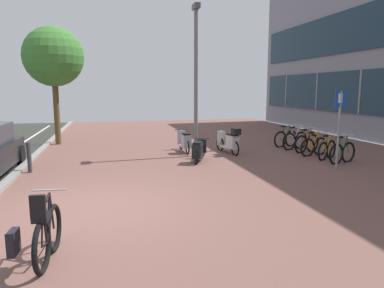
{
  "coord_description": "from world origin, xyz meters",
  "views": [
    {
      "loc": [
        0.27,
        -7.41,
        2.47
      ],
      "look_at": [
        2.45,
        1.79,
        0.98
      ],
      "focal_mm": 33.16,
      "sensor_mm": 36.0,
      "label": 1
    }
  ],
  "objects": [
    {
      "name": "ground",
      "position": [
        1.43,
        0.0,
        -0.02
      ],
      "size": [
        21.0,
        40.0,
        0.13
      ],
      "color": "black"
    },
    {
      "name": "bicycle_foreground",
      "position": [
        -0.68,
        -2.25,
        0.4
      ],
      "size": [
        0.73,
        1.41,
        1.12
      ],
      "color": "black",
      "rests_on": "ground"
    },
    {
      "name": "bicycle_rack_00",
      "position": [
        7.84,
        2.75,
        0.35
      ],
      "size": [
        1.31,
        0.55,
        0.99
      ],
      "color": "black",
      "rests_on": "ground"
    },
    {
      "name": "bicycle_rack_01",
      "position": [
        7.74,
        3.46,
        0.33
      ],
      "size": [
        1.16,
        0.72,
        0.95
      ],
      "color": "black",
      "rests_on": "ground"
    },
    {
      "name": "bicycle_rack_02",
      "position": [
        7.68,
        4.17,
        0.34
      ],
      "size": [
        1.32,
        0.48,
        0.97
      ],
      "color": "black",
      "rests_on": "ground"
    },
    {
      "name": "bicycle_rack_03",
      "position": [
        7.81,
        4.88,
        0.35
      ],
      "size": [
        1.35,
        0.57,
        1.0
      ],
      "color": "black",
      "rests_on": "ground"
    },
    {
      "name": "bicycle_rack_04",
      "position": [
        7.7,
        5.6,
        0.36
      ],
      "size": [
        1.36,
        0.56,
        1.02
      ],
      "color": "black",
      "rests_on": "ground"
    },
    {
      "name": "bicycle_rack_05",
      "position": [
        7.66,
        6.31,
        0.35
      ],
      "size": [
        1.31,
        0.53,
        0.99
      ],
      "color": "black",
      "rests_on": "ground"
    },
    {
      "name": "scooter_near",
      "position": [
        3.21,
        4.01,
        0.39
      ],
      "size": [
        0.86,
        1.53,
        0.75
      ],
      "color": "black",
      "rests_on": "ground"
    },
    {
      "name": "scooter_mid",
      "position": [
        3.15,
        5.95,
        0.42
      ],
      "size": [
        0.52,
        1.74,
        0.85
      ],
      "color": "black",
      "rests_on": "ground"
    },
    {
      "name": "scooter_far",
      "position": [
        4.77,
        5.26,
        0.47
      ],
      "size": [
        0.63,
        1.73,
        1.05
      ],
      "color": "black",
      "rests_on": "ground"
    },
    {
      "name": "parking_sign",
      "position": [
        7.1,
        2.0,
        1.49
      ],
      "size": [
        0.4,
        0.07,
        2.4
      ],
      "color": "gray",
      "rests_on": "ground"
    },
    {
      "name": "lamp_post",
      "position": [
        3.37,
        5.08,
        3.0
      ],
      "size": [
        0.2,
        0.52,
        5.37
      ],
      "color": "slate",
      "rests_on": "ground"
    },
    {
      "name": "street_tree",
      "position": [
        -1.95,
        9.27,
        3.81
      ],
      "size": [
        2.57,
        2.57,
        5.13
      ],
      "color": "brown",
      "rests_on": "ground"
    },
    {
      "name": "bollard_far",
      "position": [
        -2.05,
        3.71,
        0.45
      ],
      "size": [
        0.12,
        0.12,
        0.9
      ],
      "color": "#38383D",
      "rests_on": "ground"
    }
  ]
}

